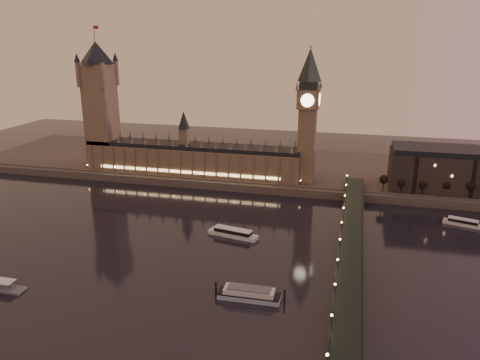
% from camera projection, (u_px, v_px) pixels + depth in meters
% --- Properties ---
extents(ground, '(700.00, 700.00, 0.00)m').
position_uv_depth(ground, '(188.00, 246.00, 271.10)').
color(ground, black).
rests_on(ground, ground).
extents(far_embankment, '(560.00, 130.00, 6.00)m').
position_uv_depth(far_embankment, '(284.00, 168.00, 415.95)').
color(far_embankment, '#423D35').
rests_on(far_embankment, ground).
extents(palace_of_westminster, '(180.00, 26.62, 52.00)m').
position_uv_depth(palace_of_westminster, '(192.00, 155.00, 385.91)').
color(palace_of_westminster, brown).
rests_on(palace_of_westminster, ground).
extents(victoria_tower, '(31.68, 31.68, 118.00)m').
position_uv_depth(victoria_tower, '(100.00, 98.00, 391.28)').
color(victoria_tower, brown).
rests_on(victoria_tower, ground).
extents(big_ben, '(17.68, 17.68, 104.00)m').
position_uv_depth(big_ben, '(308.00, 108.00, 351.42)').
color(big_ben, brown).
rests_on(big_ben, ground).
extents(westminster_bridge, '(13.20, 260.00, 15.30)m').
position_uv_depth(westminster_bridge, '(350.00, 255.00, 248.18)').
color(westminster_bridge, black).
rests_on(westminster_bridge, ground).
extents(bare_tree_0, '(5.66, 5.66, 11.50)m').
position_uv_depth(bare_tree_0, '(384.00, 181.00, 341.51)').
color(bare_tree_0, black).
rests_on(bare_tree_0, ground).
extents(bare_tree_1, '(5.66, 5.66, 11.50)m').
position_uv_depth(bare_tree_1, '(404.00, 183.00, 338.16)').
color(bare_tree_1, black).
rests_on(bare_tree_1, ground).
extents(bare_tree_2, '(5.66, 5.66, 11.50)m').
position_uv_depth(bare_tree_2, '(426.00, 184.00, 334.81)').
color(bare_tree_2, black).
rests_on(bare_tree_2, ground).
extents(bare_tree_3, '(5.66, 5.66, 11.50)m').
position_uv_depth(bare_tree_3, '(447.00, 186.00, 331.46)').
color(bare_tree_3, black).
rests_on(bare_tree_3, ground).
extents(bare_tree_4, '(5.66, 5.66, 11.50)m').
position_uv_depth(bare_tree_4, '(469.00, 187.00, 328.11)').
color(bare_tree_4, black).
rests_on(bare_tree_4, ground).
extents(cruise_boat_a, '(32.11, 12.75, 5.02)m').
position_uv_depth(cruise_boat_a, '(233.00, 233.00, 283.30)').
color(cruise_boat_a, silver).
rests_on(cruise_boat_a, ground).
extents(cruise_boat_b, '(24.29, 12.40, 4.35)m').
position_uv_depth(cruise_boat_b, '(463.00, 222.00, 299.75)').
color(cruise_boat_b, silver).
rests_on(cruise_boat_b, ground).
extents(moored_barge, '(33.58, 8.84, 6.16)m').
position_uv_depth(moored_barge, '(249.00, 294.00, 216.26)').
color(moored_barge, '#9CB6C7').
rests_on(moored_barge, ground).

